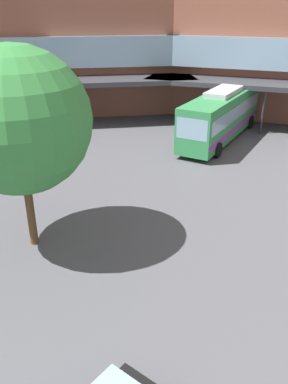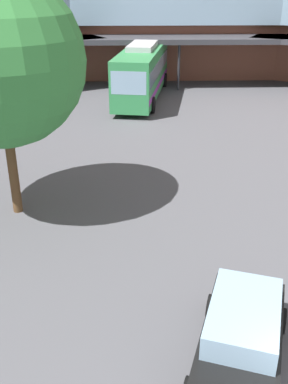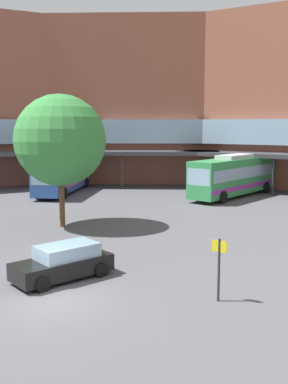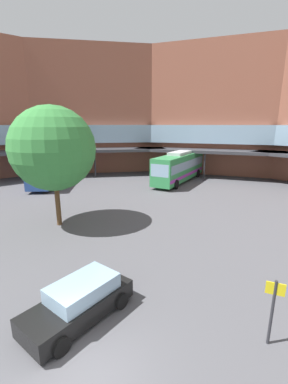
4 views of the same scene
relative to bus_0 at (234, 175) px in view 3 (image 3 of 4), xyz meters
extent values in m
plane|color=#515156|center=(-4.20, -28.44, -2.02)|extent=(125.53, 125.53, 0.00)
cube|color=#38383D|center=(3.92, 3.30, 1.75)|extent=(21.13, 9.02, 0.40)
cylinder|color=#2D2D33|center=(3.52, 1.75, -0.14)|extent=(0.20, 0.20, 3.76)
cube|color=#93543F|center=(-13.55, 8.15, 7.39)|extent=(21.63, 10.96, 18.82)
cube|color=#8CADC6|center=(-13.40, 7.57, 4.01)|extent=(19.67, 10.68, 2.63)
cube|color=#38383D|center=(-12.31, 3.30, 1.75)|extent=(21.13, 9.02, 0.40)
cylinder|color=#2D2D33|center=(-11.91, 1.75, -0.14)|extent=(0.20, 0.20, 3.76)
cube|color=#338C4C|center=(0.01, 0.01, -0.03)|extent=(7.30, 12.16, 3.28)
cube|color=#8CADC6|center=(0.01, 0.01, 0.36)|extent=(7.05, 11.52, 1.05)
cube|color=purple|center=(0.01, 0.01, -0.95)|extent=(7.22, 11.95, 0.39)
cube|color=#8CADC6|center=(-2.46, -5.50, 0.36)|extent=(2.09, 1.02, 1.44)
cube|color=#B2B2B7|center=(0.01, 0.01, 1.79)|extent=(3.42, 4.73, 0.36)
cylinder|color=black|center=(-0.53, -4.29, -1.47)|extent=(0.72, 1.13, 1.10)
cylinder|color=black|center=(-2.85, -3.25, -1.47)|extent=(0.72, 1.13, 1.10)
cylinder|color=black|center=(2.86, 3.28, -1.47)|extent=(0.72, 1.13, 1.10)
cylinder|color=black|center=(0.54, 4.32, -1.47)|extent=(0.72, 1.13, 1.10)
cube|color=#2D519E|center=(-16.60, -2.49, -0.19)|extent=(4.33, 11.88, 2.95)
cube|color=#8CADC6|center=(-16.60, -2.49, 0.16)|extent=(4.27, 11.20, 0.94)
cube|color=purple|center=(-16.60, -2.49, -1.02)|extent=(4.32, 11.65, 0.35)
cube|color=#8CADC6|center=(-15.71, -8.18, 0.16)|extent=(2.24, 0.47, 1.30)
cube|color=#B2B2B7|center=(-16.60, -2.49, 1.46)|extent=(2.42, 4.41, 0.36)
cylinder|color=black|center=(-14.73, -6.20, -1.47)|extent=(0.47, 1.13, 1.10)
cylinder|color=black|center=(-17.25, -6.59, -1.47)|extent=(0.47, 1.13, 1.10)
cylinder|color=black|center=(-15.96, 1.61, -1.47)|extent=(0.47, 1.13, 1.10)
cylinder|color=black|center=(-18.48, 1.21, -1.47)|extent=(0.47, 1.13, 1.10)
cube|color=black|center=(-5.04, -25.93, -1.46)|extent=(3.92, 4.67, 0.75)
cube|color=#8CADC6|center=(-4.90, -25.72, -0.79)|extent=(2.77, 3.08, 0.60)
cylinder|color=black|center=(-5.09, -27.64, -1.69)|extent=(0.55, 0.67, 0.66)
cylinder|color=black|center=(-6.59, -26.65, -1.69)|extent=(0.55, 0.67, 0.66)
cylinder|color=black|center=(-3.49, -25.21, -1.69)|extent=(0.55, 0.67, 0.66)
cylinder|color=black|center=(-5.00, -24.22, -1.69)|extent=(0.55, 0.67, 0.66)
cylinder|color=brown|center=(-9.78, -16.43, 0.04)|extent=(0.36, 0.36, 4.12)
sphere|color=#38843D|center=(-9.78, -16.43, 3.75)|extent=(6.01, 6.01, 6.01)
cylinder|color=#2D2D33|center=(1.93, -26.55, -0.77)|extent=(0.10, 0.10, 2.49)
cube|color=yellow|center=(1.93, -26.55, 0.17)|extent=(0.59, 0.22, 0.44)
camera|label=1|loc=(-3.33, -31.56, 8.11)|focal=37.37mm
camera|label=2|loc=(-9.42, -32.97, 6.30)|focal=42.39mm
camera|label=3|loc=(3.95, -43.57, 4.79)|focal=42.61mm
camera|label=4|loc=(-1.75, -34.35, 5.43)|focal=24.24mm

